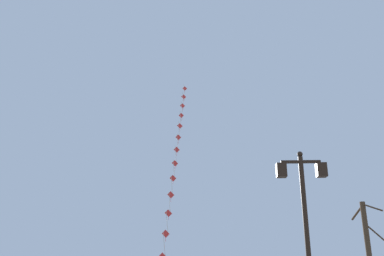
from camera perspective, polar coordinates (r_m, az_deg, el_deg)
The scene contains 3 objects.
twin_lantern_lamp_post at distance 12.16m, azimuth 15.21°, elevation -9.99°, with size 1.42×0.28×4.89m.
kite_train at distance 28.46m, azimuth -2.24°, elevation -3.90°, with size 0.80×13.48×17.05m.
bare_tree at distance 20.21m, azimuth 23.20°, elevation -15.32°, with size 1.13×1.79×4.47m.
Camera 1 is at (0.23, -2.02, 1.70)m, focal length 38.66 mm.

